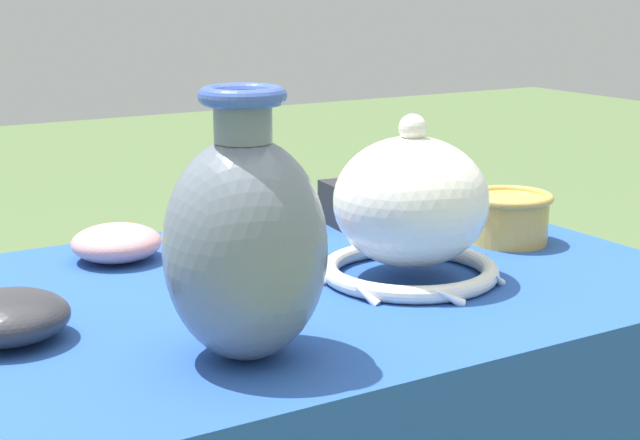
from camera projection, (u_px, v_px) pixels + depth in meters
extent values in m
cylinder|color=olive|center=(430.00, 425.00, 1.74)|extent=(0.04, 0.04, 0.74)
cube|color=olive|center=(287.00, 299.00, 1.22)|extent=(0.97, 0.62, 0.03)
cube|color=#234C9E|center=(287.00, 285.00, 1.21)|extent=(0.99, 0.64, 0.01)
ellipsoid|color=slate|center=(245.00, 249.00, 0.95)|extent=(0.16, 0.16, 0.22)
cylinder|color=slate|center=(243.00, 119.00, 0.92)|extent=(0.06, 0.06, 0.04)
torus|color=#3851A8|center=(242.00, 96.00, 0.91)|extent=(0.08, 0.08, 0.02)
torus|color=white|center=(409.00, 270.00, 1.23)|extent=(0.22, 0.22, 0.02)
ellipsoid|color=white|center=(411.00, 202.00, 1.21)|extent=(0.19, 0.19, 0.16)
sphere|color=white|center=(413.00, 128.00, 1.19)|extent=(0.03, 0.03, 0.03)
cone|color=white|center=(478.00, 257.00, 1.28)|extent=(0.01, 0.04, 0.03)
cone|color=white|center=(413.00, 247.00, 1.34)|extent=(0.04, 0.04, 0.03)
cone|color=white|center=(346.00, 253.00, 1.31)|extent=(0.05, 0.02, 0.03)
cone|color=white|center=(321.00, 272.00, 1.22)|extent=(0.03, 0.04, 0.03)
cone|color=white|center=(364.00, 293.00, 1.14)|extent=(0.03, 0.04, 0.03)
cone|color=white|center=(448.00, 297.00, 1.13)|extent=(0.05, 0.02, 0.03)
cone|color=white|center=(498.00, 279.00, 1.19)|extent=(0.04, 0.04, 0.03)
cube|color=#232328|center=(372.00, 202.00, 1.51)|extent=(0.15, 0.11, 0.06)
cube|color=green|center=(387.00, 208.00, 1.47)|extent=(0.13, 0.02, 0.05)
ellipsoid|color=#BC6642|center=(227.00, 261.00, 1.23)|extent=(0.12, 0.12, 0.05)
cylinder|color=gold|center=(509.00, 220.00, 1.39)|extent=(0.11, 0.11, 0.07)
torus|color=gold|center=(510.00, 197.00, 1.39)|extent=(0.12, 0.12, 0.01)
ellipsoid|color=#D19399|center=(117.00, 243.00, 1.30)|extent=(0.12, 0.12, 0.05)
ellipsoid|color=#2D2D33|center=(8.00, 317.00, 1.01)|extent=(0.13, 0.13, 0.05)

